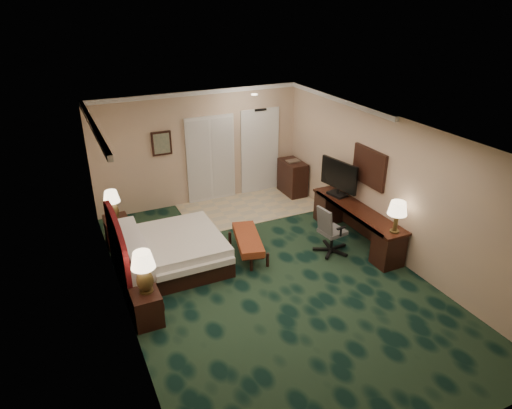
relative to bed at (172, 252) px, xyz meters
name	(u,v)px	position (x,y,z in m)	size (l,w,h in m)	color
floor	(271,279)	(1.47, -1.17, -0.29)	(5.00, 7.50, 0.00)	black
ceiling	(273,133)	(1.47, -1.17, 2.41)	(5.00, 7.50, 0.00)	white
wall_back	(200,148)	(1.47, 2.58, 1.06)	(5.00, 0.00, 2.70)	#BDA493
wall_front	(440,360)	(1.47, -4.92, 1.06)	(5.00, 0.00, 2.70)	#BDA493
wall_left	(120,243)	(-1.03, -1.17, 1.06)	(0.00, 7.50, 2.70)	#BDA493
wall_right	(390,187)	(3.97, -1.17, 1.06)	(0.00, 7.50, 2.70)	#BDA493
crown_molding	(273,137)	(1.47, -1.17, 2.36)	(5.00, 7.50, 0.10)	silver
tile_patch	(250,207)	(2.37, 1.73, -0.29)	(3.20, 1.70, 0.01)	beige
headboard	(118,249)	(-0.97, -0.17, 0.41)	(0.12, 2.00, 1.40)	#44080B
entry_door	(260,152)	(3.02, 2.55, 0.76)	(1.02, 0.06, 2.18)	silver
closet_doors	(211,159)	(1.72, 2.54, 0.76)	(1.20, 0.06, 2.10)	silver
wall_art	(162,143)	(0.57, 2.54, 1.31)	(0.45, 0.06, 0.55)	#4E6155
wall_mirror	(369,167)	(3.93, -0.57, 1.26)	(0.05, 0.95, 0.75)	white
bed	(172,252)	(0.00, 0.00, 0.00)	(1.85, 1.72, 0.59)	silver
nightstand_near	(147,308)	(-0.79, -1.42, -0.03)	(0.43, 0.49, 0.53)	black
nightstand_far	(118,231)	(-0.77, 1.28, 0.00)	(0.47, 0.53, 0.58)	black
lamp_near	(144,272)	(-0.76, -1.36, 0.59)	(0.37, 0.37, 0.70)	#30220C
lamp_far	(112,205)	(-0.80, 1.25, 0.59)	(0.32, 0.32, 0.61)	#30220C
bed_bench	(248,246)	(1.44, -0.25, -0.08)	(0.43, 1.25, 0.42)	maroon
desk	(356,225)	(3.68, -0.66, 0.07)	(0.54, 2.52, 0.73)	black
tv	(339,178)	(3.70, 0.08, 0.82)	(0.08, 1.00, 0.78)	black
desk_lamp	(397,217)	(3.71, -1.73, 0.74)	(0.35, 0.35, 0.61)	#30220C
desk_chair	(333,229)	(2.99, -0.83, 0.21)	(0.58, 0.54, 1.00)	#535354
minibar	(292,178)	(3.70, 2.03, 0.14)	(0.45, 0.81, 0.86)	black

